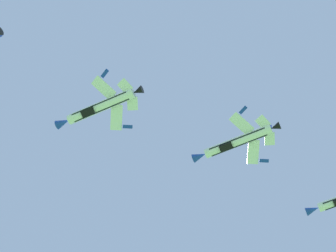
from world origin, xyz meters
name	(u,v)px	position (x,y,z in m)	size (l,w,h in m)	color
fighter_jet_left_wing	(100,107)	(-25.01, 38.94, 86.84)	(15.95, 9.96, 5.03)	white
fighter_jet_right_wing	(237,142)	(-6.40, 54.04, 87.16)	(15.95, 10.03, 4.96)	white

